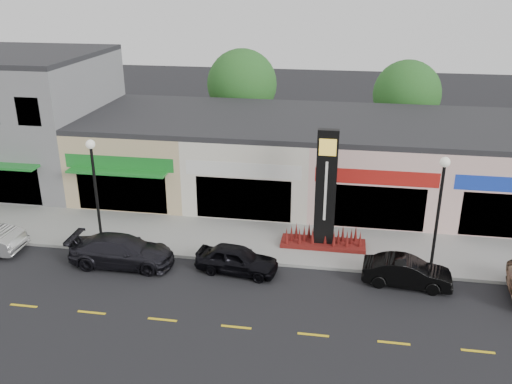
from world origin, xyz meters
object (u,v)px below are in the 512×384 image
lamp_west_near (95,183)px  car_black_sedan (237,259)px  lamp_east_near (439,204)px  car_dark_sedan (122,251)px  pylon_sign (325,207)px  car_black_conv (407,272)px

lamp_west_near → car_black_sedan: (7.20, -1.31, -2.83)m
lamp_east_near → car_dark_sedan: lamp_east_near is taller
pylon_sign → car_black_sedan: 5.11m
lamp_east_near → car_dark_sedan: bearing=-173.9°
car_dark_sedan → car_black_sedan: car_dark_sedan is taller
pylon_sign → car_black_sedan: bearing=-141.7°
lamp_east_near → car_black_conv: lamp_east_near is taller
car_black_conv → car_black_sedan: bearing=95.8°
lamp_west_near → lamp_east_near: (16.00, 0.00, 0.00)m
car_black_conv → lamp_west_near: bearing=90.3°
pylon_sign → car_black_sedan: pylon_sign is taller
car_dark_sedan → car_black_sedan: 5.47m
lamp_west_near → car_dark_sedan: size_ratio=1.11×
lamp_east_near → lamp_west_near: bearing=180.0°
lamp_west_near → car_black_conv: bearing=-4.6°
car_black_sedan → car_black_conv: size_ratio=0.99×
lamp_west_near → pylon_sign: 11.19m
pylon_sign → car_dark_sedan: 9.94m
lamp_east_near → pylon_sign: pylon_sign is taller
pylon_sign → car_black_conv: pylon_sign is taller
lamp_west_near → car_black_conv: size_ratio=1.42×
car_black_sedan → car_black_conv: car_black_sedan is taller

